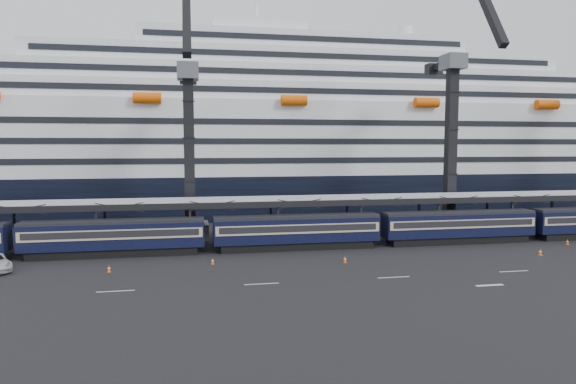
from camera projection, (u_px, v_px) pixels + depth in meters
name	position (u px, v px, depth m)	size (l,w,h in m)	color
ground	(397.00, 266.00, 50.43)	(260.00, 260.00, 0.00)	black
lane_markings	(504.00, 275.00, 46.81)	(111.00, 4.27, 0.02)	beige
train	(325.00, 229.00, 59.17)	(133.05, 3.00, 4.05)	black
canopy	(354.00, 199.00, 63.66)	(130.00, 6.25, 5.53)	#93949A
cruise_ship	(295.00, 143.00, 94.13)	(214.09, 28.84, 34.00)	black
crane_dark_near	(189.00, 145.00, 63.88)	(4.50, 17.75, 35.08)	#505258
crane_dark_mid	(453.00, 134.00, 69.20)	(4.50, 18.24, 39.64)	#505258
traffic_cone_b	(109.00, 268.00, 48.05)	(0.36, 0.36, 0.71)	#E95707
traffic_cone_c	(213.00, 261.00, 51.26)	(0.34, 0.34, 0.67)	#E95707
traffic_cone_d	(345.00, 259.00, 51.95)	(0.35, 0.35, 0.71)	#E95707
traffic_cone_e	(540.00, 252.00, 55.38)	(0.39, 0.39, 0.77)	#E95707
traffic_cone_f	(567.00, 242.00, 61.41)	(0.34, 0.34, 0.67)	#E95707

